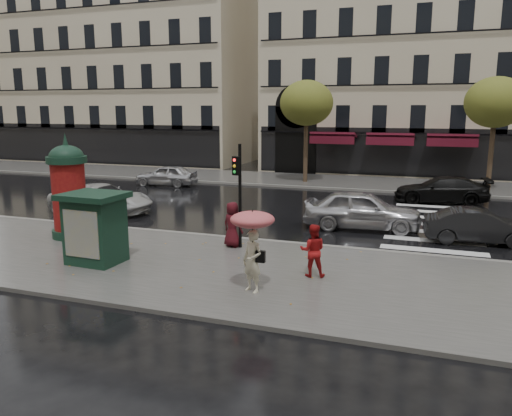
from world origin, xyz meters
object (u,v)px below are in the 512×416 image
at_px(morris_column, 69,188).
at_px(car_silver, 362,210).
at_px(woman_umbrella, 253,238).
at_px(woman_red, 313,250).
at_px(car_darkgrey, 479,226).
at_px(car_white, 102,199).
at_px(man_burgundy, 232,224).
at_px(car_black, 441,190).
at_px(car_far_silver, 166,175).
at_px(newsstand, 95,227).
at_px(traffic_light, 239,186).

height_order(morris_column, car_silver, morris_column).
xyz_separation_m(woman_umbrella, woman_red, (1.21, 1.72, -0.70)).
xyz_separation_m(car_darkgrey, car_white, (-16.33, 0.02, 0.05)).
relative_size(man_burgundy, car_black, 0.33).
xyz_separation_m(man_burgundy, car_black, (6.98, 11.89, -0.22)).
height_order(man_burgundy, car_black, man_burgundy).
relative_size(woman_umbrella, car_far_silver, 0.56).
xyz_separation_m(car_black, car_far_silver, (-16.48, 0.43, -0.02)).
height_order(newsstand, car_darkgrey, newsstand).
bearing_deg(car_darkgrey, man_burgundy, 109.46).
bearing_deg(car_white, morris_column, -156.45).
relative_size(newsstand, car_black, 0.46).
height_order(car_silver, car_black, car_silver).
xyz_separation_m(woman_umbrella, morris_column, (-8.33, 3.15, 0.39)).
height_order(car_silver, car_white, car_silver).
bearing_deg(car_darkgrey, car_black, 2.79).
xyz_separation_m(woman_umbrella, newsstand, (-5.46, 0.79, -0.33)).
xyz_separation_m(morris_column, newsstand, (2.88, -2.36, -0.72)).
bearing_deg(car_darkgrey, car_far_silver, 58.74).
relative_size(car_silver, car_far_silver, 1.20).
relative_size(car_white, car_far_silver, 1.24).
bearing_deg(car_black, car_far_silver, -97.91).
bearing_deg(car_silver, woman_umbrella, 163.72).
height_order(man_burgundy, morris_column, morris_column).
bearing_deg(car_black, morris_column, -52.68).
bearing_deg(woman_red, car_white, -39.80).
xyz_separation_m(man_burgundy, morris_column, (-6.21, -0.73, 1.07)).
relative_size(woman_umbrella, newsstand, 1.01).
bearing_deg(car_darkgrey, woman_red, 135.48).
bearing_deg(morris_column, car_darkgrey, 17.48).
relative_size(newsstand, car_darkgrey, 0.58).
bearing_deg(traffic_light, car_far_silver, 128.26).
distance_m(woman_umbrella, car_far_silver, 19.96).
height_order(woman_red, car_black, woman_red).
bearing_deg(traffic_light, woman_umbrella, -64.02).
bearing_deg(car_far_silver, car_white, 4.11).
distance_m(man_burgundy, newsstand, 4.56).
relative_size(woman_red, man_burgundy, 0.97).
bearing_deg(traffic_light, car_black, 60.71).
relative_size(woman_red, car_far_silver, 0.39).
bearing_deg(car_darkgrey, woman_umbrella, 136.35).
distance_m(traffic_light, car_darkgrey, 8.94).
bearing_deg(woman_umbrella, car_far_silver, 125.67).
bearing_deg(traffic_light, car_darkgrey, 26.12).
height_order(car_black, car_far_silver, car_black).
bearing_deg(man_burgundy, car_white, -7.39).
bearing_deg(car_black, woman_red, -20.98).
height_order(traffic_light, car_silver, traffic_light).
bearing_deg(man_burgundy, car_far_silver, -34.71).
bearing_deg(car_darkgrey, car_white, 84.43).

